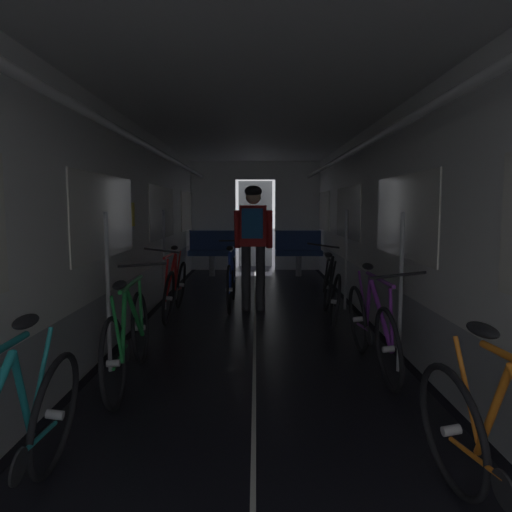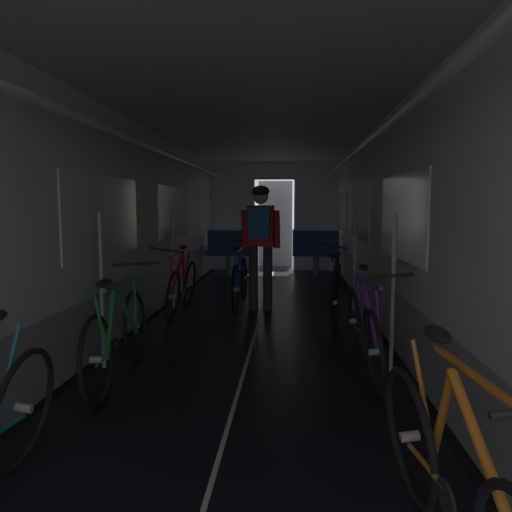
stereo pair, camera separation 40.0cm
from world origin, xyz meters
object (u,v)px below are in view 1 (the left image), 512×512
(bicycle_black, at_px, (332,290))
(bench_seat_far_left, at_px, (213,249))
(bicycle_blue_in_aisle, at_px, (233,280))
(bicycle_red, at_px, (176,287))
(person_cyclist_aisle, at_px, (254,234))
(bicycle_purple, at_px, (373,327))
(bicycle_teal, at_px, (11,453))
(bicycle_green, at_px, (130,338))
(bench_seat_far_right, at_px, (300,249))

(bicycle_black, bearing_deg, bench_seat_far_left, 115.00)
(bicycle_black, bearing_deg, bicycle_blue_in_aisle, 147.65)
(bicycle_red, relative_size, person_cyclist_aisle, 0.98)
(person_cyclist_aisle, xyz_separation_m, bicycle_blue_in_aisle, (-0.32, 0.27, -0.69))
(bench_seat_far_left, bearing_deg, bicycle_black, -65.00)
(bench_seat_far_left, bearing_deg, bicycle_purple, -71.79)
(bicycle_teal, distance_m, bicycle_blue_in_aisle, 5.00)
(bench_seat_far_left, relative_size, bicycle_green, 0.58)
(bicycle_blue_in_aisle, bearing_deg, person_cyclist_aisle, -39.95)
(bench_seat_far_left, bearing_deg, bicycle_red, -92.37)
(bicycle_purple, relative_size, bicycle_red, 1.00)
(bench_seat_far_right, xyz_separation_m, person_cyclist_aisle, (-0.92, -3.45, 0.50))
(bicycle_red, distance_m, bicycle_black, 2.04)
(bicycle_purple, xyz_separation_m, bicycle_teal, (-2.10, -2.23, -0.00))
(bicycle_green, distance_m, bicycle_blue_in_aisle, 3.17)
(bicycle_black, height_order, person_cyclist_aisle, person_cyclist_aisle)
(bicycle_teal, xyz_separation_m, bicycle_red, (-0.00, 4.36, 0.00))
(bicycle_teal, bearing_deg, bench_seat_far_right, 76.49)
(bicycle_blue_in_aisle, bearing_deg, bench_seat_far_right, 68.75)
(bicycle_purple, bearing_deg, bicycle_teal, -133.34)
(bicycle_green, bearing_deg, bicycle_blue_in_aisle, 77.58)
(bicycle_blue_in_aisle, bearing_deg, bicycle_red, -140.51)
(bench_seat_far_left, relative_size, bicycle_blue_in_aisle, 0.58)
(bicycle_purple, height_order, bicycle_black, bicycle_black)
(bicycle_teal, xyz_separation_m, person_cyclist_aisle, (1.03, 4.69, 0.69))
(person_cyclist_aisle, bearing_deg, bench_seat_far_right, 75.05)
(bicycle_green, relative_size, bicycle_red, 1.00)
(bench_seat_far_right, bearing_deg, bicycle_red, -117.38)
(bench_seat_far_right, distance_m, bicycle_green, 6.57)
(bicycle_purple, xyz_separation_m, bicycle_blue_in_aisle, (-1.38, 2.73, 0.00))
(bicycle_red, bearing_deg, bicycle_black, -6.72)
(person_cyclist_aisle, bearing_deg, bicycle_red, -162.50)
(bench_seat_far_left, xyz_separation_m, bicycle_red, (-0.16, -3.78, -0.19))
(bicycle_green, relative_size, bicycle_blue_in_aisle, 1.00)
(bicycle_red, distance_m, person_cyclist_aisle, 1.29)
(bench_seat_far_left, bearing_deg, person_cyclist_aisle, -75.72)
(bicycle_green, bearing_deg, bench_seat_far_left, 88.91)
(bench_seat_far_left, distance_m, bicycle_teal, 8.14)
(bicycle_black, distance_m, bicycle_blue_in_aisle, 1.55)
(bicycle_purple, relative_size, bicycle_teal, 1.00)
(bench_seat_far_left, relative_size, bicycle_purple, 0.58)
(bicycle_blue_in_aisle, bearing_deg, bench_seat_far_left, 100.00)
(person_cyclist_aisle, bearing_deg, bicycle_blue_in_aisle, 140.05)
(bicycle_purple, height_order, bicycle_red, bicycle_red)
(bicycle_purple, xyz_separation_m, person_cyclist_aisle, (-1.07, 2.46, 0.69))
(bench_seat_far_left, relative_size, bicycle_teal, 0.58)
(bicycle_purple, bearing_deg, bicycle_blue_in_aisle, 116.90)
(bench_seat_far_right, distance_m, person_cyclist_aisle, 3.61)
(bicycle_green, xyz_separation_m, person_cyclist_aisle, (1.00, 2.83, 0.69))
(bench_seat_far_right, relative_size, bicycle_purple, 0.58)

